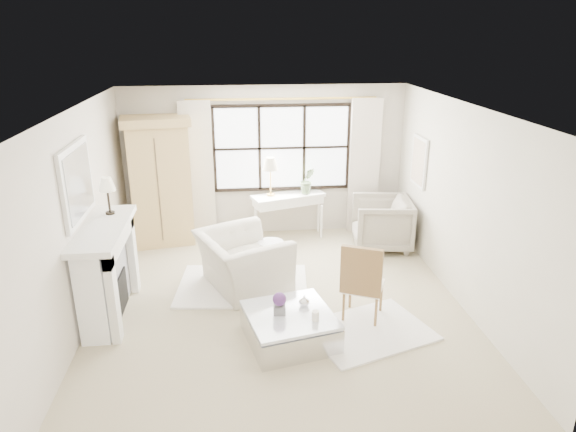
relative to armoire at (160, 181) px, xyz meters
name	(u,v)px	position (x,y,z in m)	size (l,w,h in m)	color
floor	(279,305)	(1.83, -2.44, -1.14)	(5.50, 5.50, 0.00)	#BCAE8C
ceiling	(278,108)	(1.83, -2.44, 1.56)	(5.50, 5.50, 0.00)	white
wall_back	(265,162)	(1.83, 0.31, 0.21)	(5.00, 5.00, 0.00)	beige
wall_front	(309,330)	(1.83, -5.19, 0.21)	(5.00, 5.00, 0.00)	silver
wall_left	(80,220)	(-0.67, -2.44, 0.21)	(5.50, 5.50, 0.00)	beige
wall_right	(463,207)	(4.33, -2.44, 0.21)	(5.50, 5.50, 0.00)	beige
window_pane	(282,148)	(2.13, 0.29, 0.46)	(2.40, 0.02, 1.50)	white
window_frame	(282,148)	(2.13, 0.28, 0.46)	(2.50, 0.04, 1.50)	black
curtain_rod	(282,99)	(2.13, 0.23, 1.33)	(0.04, 0.04, 3.30)	gold
curtain_left	(198,171)	(0.63, 0.21, 0.10)	(0.55, 0.10, 2.47)	beige
curtain_right	(364,167)	(3.63, 0.21, 0.10)	(0.55, 0.10, 2.47)	silver
fireplace	(105,270)	(-0.44, -2.44, -0.49)	(0.58, 1.66, 1.26)	white
mirror_frame	(77,183)	(-0.64, -2.44, 0.70)	(0.05, 1.15, 0.95)	white
mirror_glass	(79,183)	(-0.61, -2.44, 0.70)	(0.02, 1.00, 0.80)	#B4B8C0
art_frame	(419,162)	(4.30, -0.74, 0.41)	(0.04, 0.62, 0.82)	silver
art_canvas	(418,162)	(4.28, -0.74, 0.41)	(0.01, 0.52, 0.72)	beige
mantel_lamp	(107,186)	(-0.41, -1.97, 0.51)	(0.22, 0.22, 0.51)	black
armoire	(160,181)	(0.00, 0.00, 0.00)	(1.22, 0.87, 2.24)	tan
console_table	(288,215)	(2.22, 0.06, -0.74)	(1.38, 0.83, 0.80)	white
console_lamp	(270,165)	(1.90, 0.04, 0.22)	(0.28, 0.28, 0.69)	gold
orchid_plant	(307,181)	(2.57, 0.07, -0.10)	(0.27, 0.22, 0.49)	#5D764E
side_table	(271,252)	(1.79, -1.39, -0.81)	(0.40, 0.40, 0.51)	white
rug_left	(243,285)	(1.34, -1.85, -1.12)	(1.89, 1.33, 0.03)	white
rug_right	(369,331)	(2.90, -3.24, -1.13)	(1.46, 1.10, 0.03)	white
club_armchair	(243,262)	(1.35, -1.86, -0.73)	(1.26, 1.10, 0.82)	beige
wingback_chair	(381,223)	(3.77, -0.62, -0.70)	(0.95, 0.97, 0.89)	gray
french_chair	(363,297)	(2.88, -2.90, -0.83)	(0.64, 0.64, 1.08)	olive
coffee_table	(290,327)	(1.88, -3.31, -0.96)	(1.20, 1.20, 0.38)	silver
planter_box	(280,309)	(1.76, -3.30, -0.71)	(0.14, 0.14, 0.11)	slate
planter_flowers	(279,299)	(1.76, -3.30, -0.57)	(0.16, 0.16, 0.16)	#562C6F
pillar_candle	(315,316)	(2.16, -3.50, -0.70)	(0.08, 0.08, 0.12)	white
coffee_vase	(304,301)	(2.08, -3.15, -0.69)	(0.13, 0.13, 0.14)	silver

